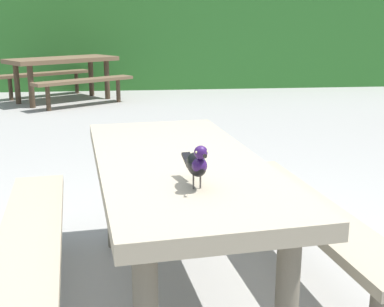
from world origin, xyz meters
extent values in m
plane|color=gray|center=(0.00, 0.00, 0.00)|extent=(60.00, 60.00, 0.00)
cube|color=#2D6B28|center=(0.00, 9.07, 1.09)|extent=(28.00, 2.27, 2.18)
cube|color=gray|center=(0.03, 0.07, 0.70)|extent=(0.96, 1.88, 0.07)
cylinder|color=#635B4C|center=(0.37, -0.60, 0.33)|extent=(0.09, 0.09, 0.67)
cylinder|color=#635B4C|center=(-0.32, 0.73, 0.33)|extent=(0.09, 0.09, 0.67)
cylinder|color=#635B4C|center=(0.21, 0.79, 0.33)|extent=(0.09, 0.09, 0.67)
cube|color=gray|center=(-0.67, -0.01, 0.41)|extent=(0.47, 1.73, 0.05)
cylinder|color=#635B4C|center=(-0.74, 0.62, 0.20)|extent=(0.07, 0.07, 0.39)
cube|color=gray|center=(0.72, 0.15, 0.41)|extent=(0.47, 1.73, 0.05)
cylinder|color=#635B4C|center=(0.65, 0.78, 0.20)|extent=(0.07, 0.07, 0.39)
ellipsoid|color=black|center=(0.05, -0.38, 0.84)|extent=(0.09, 0.16, 0.09)
ellipsoid|color=#2D144C|center=(0.06, -0.42, 0.84)|extent=(0.07, 0.08, 0.06)
sphere|color=#2D144C|center=(0.06, -0.44, 0.90)|extent=(0.05, 0.05, 0.05)
sphere|color=#EAE08C|center=(0.08, -0.45, 0.90)|extent=(0.01, 0.01, 0.01)
sphere|color=#EAE08C|center=(0.05, -0.46, 0.90)|extent=(0.01, 0.01, 0.01)
cone|color=black|center=(0.07, -0.48, 0.90)|extent=(0.02, 0.03, 0.02)
cube|color=black|center=(0.04, -0.26, 0.82)|extent=(0.05, 0.10, 0.04)
cylinder|color=#47423D|center=(0.07, -0.39, 0.77)|extent=(0.01, 0.01, 0.05)
cylinder|color=#47423D|center=(0.04, -0.39, 0.77)|extent=(0.01, 0.01, 0.05)
cube|color=brown|center=(-1.36, 6.69, 0.70)|extent=(1.91, 1.66, 0.07)
cylinder|color=#423324|center=(-0.64, 6.88, 0.33)|extent=(0.09, 0.09, 0.67)
cylinder|color=#423324|center=(-0.94, 7.31, 0.33)|extent=(0.09, 0.09, 0.67)
cylinder|color=#423324|center=(-1.78, 6.07, 0.33)|extent=(0.09, 0.09, 0.67)
cylinder|color=#423324|center=(-2.09, 6.50, 0.33)|extent=(0.09, 0.09, 0.67)
cube|color=brown|center=(-0.96, 6.12, 0.41)|extent=(1.56, 1.22, 0.05)
cylinder|color=#423324|center=(-0.44, 6.49, 0.20)|extent=(0.07, 0.07, 0.39)
cylinder|color=#423324|center=(-1.48, 5.75, 0.20)|extent=(0.07, 0.07, 0.39)
cube|color=brown|center=(-1.77, 7.26, 0.41)|extent=(1.56, 1.22, 0.05)
cylinder|color=#423324|center=(-1.24, 7.63, 0.20)|extent=(0.07, 0.07, 0.39)
cylinder|color=#423324|center=(-2.29, 6.89, 0.20)|extent=(0.07, 0.07, 0.39)
camera|label=1|loc=(-0.18, -2.27, 1.38)|focal=48.08mm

